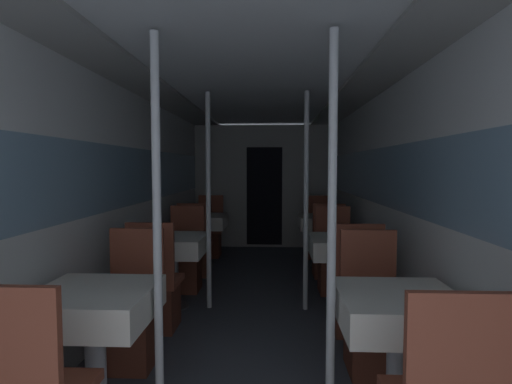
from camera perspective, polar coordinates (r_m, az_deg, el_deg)
name	(u,v)px	position (r m, az deg, el deg)	size (l,w,h in m)	color
wall_left	(140,196)	(4.50, -16.29, -0.60)	(0.05, 8.23, 2.20)	silver
wall_right	(379,197)	(4.41, 17.21, -0.70)	(0.05, 8.23, 2.20)	silver
ceiling_panel	(258,91)	(4.33, 0.28, 14.17)	(2.57, 8.23, 0.07)	silver
bulkhead_far	(264,187)	(7.23, 1.21, 0.77)	(2.52, 0.09, 2.20)	#A8A8A3
dining_table_left_0	(94,310)	(2.60, -22.09, -15.39)	(0.67, 0.67, 0.74)	#4C4C51
chair_left_far_0	(131,324)	(3.21, -17.43, -17.61)	(0.41, 0.41, 0.99)	brown
support_pole_left_0	(157,228)	(2.35, -13.93, -5.05)	(0.05, 0.05, 2.20)	silver
dining_table_left_1	(172,248)	(4.24, -11.86, -7.85)	(0.67, 0.67, 0.74)	#4C4C51
chair_left_near_1	(156,297)	(3.78, -14.05, -14.29)	(0.41, 0.41, 0.99)	brown
chair_left_far_1	(185,265)	(4.85, -10.09, -10.21)	(0.41, 0.41, 0.99)	brown
support_pole_left_1	(208,201)	(4.09, -6.81, -1.34)	(0.05, 0.05, 2.20)	silver
dining_table_left_2	(203,224)	(5.96, -7.57, -4.50)	(0.67, 0.67, 0.74)	#4C4C51
chair_left_near_2	(196,253)	(5.46, -8.62, -8.65)	(0.41, 0.41, 0.99)	brown
chair_left_far_2	(210,238)	(6.57, -6.65, -6.54)	(0.41, 0.41, 0.99)	brown
dining_table_right_0	(398,315)	(2.48, 19.67, -16.25)	(0.67, 0.67, 0.74)	#4C4C51
chair_right_far_0	(372,329)	(3.12, 16.25, -18.25)	(0.41, 0.41, 0.99)	brown
support_pole_right_0	(332,229)	(2.28, 10.77, -5.28)	(0.05, 0.05, 2.20)	silver
dining_table_right_1	(343,250)	(4.17, 12.35, -8.06)	(0.67, 0.67, 0.74)	#4C4C51
chair_right_near_1	(354,299)	(3.70, 13.86, -14.68)	(0.41, 0.41, 0.99)	brown
chair_right_far_1	(334,266)	(4.79, 11.11, -10.40)	(0.41, 0.41, 0.99)	brown
support_pole_right_1	(306,202)	(4.05, 7.16, -1.39)	(0.05, 0.05, 2.20)	silver
dining_table_right_2	(322,224)	(5.91, 9.40, -4.58)	(0.67, 0.67, 0.74)	#4C4C51
chair_right_near_2	(327,255)	(5.40, 10.10, -8.79)	(0.41, 0.41, 0.99)	brown
chair_right_far_2	(317,239)	(6.53, 8.76, -6.63)	(0.41, 0.41, 0.99)	brown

